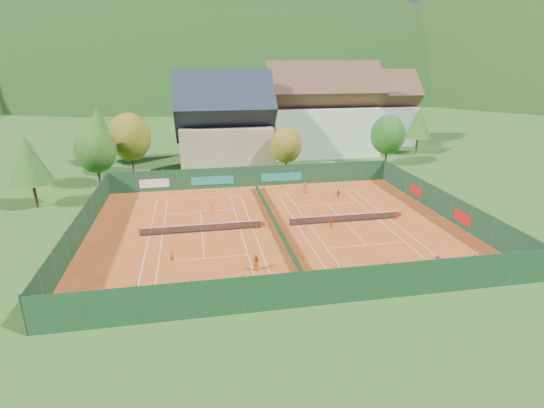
{
  "coord_description": "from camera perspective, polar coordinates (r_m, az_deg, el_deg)",
  "views": [
    {
      "loc": [
        -8.32,
        -42.53,
        17.59
      ],
      "look_at": [
        0.0,
        2.0,
        2.0
      ],
      "focal_mm": 28.0,
      "sensor_mm": 36.0,
      "label": 1
    }
  ],
  "objects": [
    {
      "name": "tree_east_front",
      "position": [
        74.96,
        15.31,
        8.96
      ],
      "size": [
        5.72,
        5.72,
        8.69
      ],
      "color": "#412917",
      "rests_on": "ground"
    },
    {
      "name": "player_right_far_b",
      "position": [
        57.0,
        8.86,
        1.42
      ],
      "size": [
        1.14,
        0.45,
        1.2
      ],
      "primitive_type": "imported",
      "rotation": [
        0.0,
        0.0,
        3.23
      ],
      "color": "orange",
      "rests_on": "ground"
    },
    {
      "name": "clay_pad",
      "position": [
        46.77,
        0.45,
        -3.1
      ],
      "size": [
        40.0,
        32.0,
        0.01
      ],
      "primitive_type": "cube",
      "color": "#B7481A",
      "rests_on": "ground"
    },
    {
      "name": "loose_ball_0",
      "position": [
        38.66,
        -6.9,
        -8.17
      ],
      "size": [
        0.07,
        0.07,
        0.07
      ],
      "primitive_type": "sphere",
      "color": "#CCD833",
      "rests_on": "ground"
    },
    {
      "name": "court_divider",
      "position": [
        46.58,
        0.45,
        -2.53
      ],
      "size": [
        0.03,
        28.8,
        1.0
      ],
      "color": "#13341B",
      "rests_on": "ground"
    },
    {
      "name": "court_markings_left",
      "position": [
        46.02,
        -9.4,
        -3.73
      ],
      "size": [
        11.03,
        23.83,
        0.0
      ],
      "color": "white",
      "rests_on": "ground"
    },
    {
      "name": "mountain_backdrop",
      "position": [
        284.28,
        -2.94,
        7.35
      ],
      "size": [
        820.0,
        530.0,
        242.0
      ],
      "color": "black",
      "rests_on": "ground"
    },
    {
      "name": "tennis_net_right",
      "position": [
        48.7,
        9.92,
        -1.84
      ],
      "size": [
        13.3,
        0.1,
        1.02
      ],
      "color": "#59595B",
      "rests_on": "ground"
    },
    {
      "name": "hotel_block_a",
      "position": [
        82.84,
        6.72,
        11.79
      ],
      "size": [
        21.6,
        11.0,
        17.25
      ],
      "color": "silver",
      "rests_on": "ground"
    },
    {
      "name": "chalet",
      "position": [
        73.55,
        -6.42,
        10.3
      ],
      "size": [
        16.2,
        12.0,
        16.0
      ],
      "color": "#C4AE8A",
      "rests_on": "ground"
    },
    {
      "name": "player_right_near",
      "position": [
        46.81,
        7.94,
        -2.42
      ],
      "size": [
        0.82,
        0.53,
        1.3
      ],
      "primitive_type": "imported",
      "rotation": [
        0.0,
        0.0,
        0.3
      ],
      "color": "#CB5612",
      "rests_on": "ground"
    },
    {
      "name": "tree_west_front",
      "position": [
        65.16,
        -22.66,
        6.74
      ],
      "size": [
        5.72,
        5.72,
        8.69
      ],
      "color": "#4D311B",
      "rests_on": "ground"
    },
    {
      "name": "fence_north",
      "position": [
        61.21,
        -2.83,
        3.7
      ],
      "size": [
        40.0,
        0.1,
        3.0
      ],
      "color": "#153C21",
      "rests_on": "ground"
    },
    {
      "name": "tennis_net_left",
      "position": [
        45.84,
        -9.23,
        -3.15
      ],
      "size": [
        13.3,
        0.1,
        1.02
      ],
      "color": "#59595B",
      "rests_on": "ground"
    },
    {
      "name": "tree_west_side",
      "position": [
        59.11,
        -29.92,
        5.21
      ],
      "size": [
        5.04,
        5.04,
        9.0
      ],
      "color": "#432817",
      "rests_on": "ground"
    },
    {
      "name": "ball_hopper",
      "position": [
        41.16,
        21.36,
        -6.86
      ],
      "size": [
        0.34,
        0.34,
        0.8
      ],
      "color": "slate",
      "rests_on": "ground"
    },
    {
      "name": "loose_ball_3",
      "position": [
        51.29,
        -5.03,
        -1.1
      ],
      "size": [
        0.07,
        0.07,
        0.07
      ],
      "primitive_type": "sphere",
      "color": "#CCD833",
      "rests_on": "ground"
    },
    {
      "name": "player_left_near",
      "position": [
        39.65,
        -13.3,
        -6.92
      ],
      "size": [
        0.53,
        0.45,
        1.23
      ],
      "primitive_type": "imported",
      "rotation": [
        0.0,
        0.0,
        0.42
      ],
      "color": "#E45814",
      "rests_on": "ground"
    },
    {
      "name": "tree_east_mid",
      "position": [
        86.48,
        19.15,
        10.31
      ],
      "size": [
        5.04,
        5.04,
        9.0
      ],
      "color": "#4C361B",
      "rests_on": "ground"
    },
    {
      "name": "player_left_mid",
      "position": [
        37.14,
        -2.16,
        -7.99
      ],
      "size": [
        0.93,
        0.9,
        1.5
      ],
      "primitive_type": "imported",
      "rotation": [
        0.0,
        0.0,
        -0.67
      ],
      "color": "#D45C12",
      "rests_on": "ground"
    },
    {
      "name": "tree_east_back",
      "position": [
        90.04,
        12.16,
        11.66
      ],
      "size": [
        7.15,
        7.15,
        10.86
      ],
      "color": "#422E17",
      "rests_on": "ground"
    },
    {
      "name": "tree_west_mid",
      "position": [
        70.16,
        -18.58,
        8.56
      ],
      "size": [
        6.44,
        6.44,
        9.78
      ],
      "color": "#4C2B1B",
      "rests_on": "ground"
    },
    {
      "name": "hotel_block_b",
      "position": [
        95.27,
        13.51,
        11.87
      ],
      "size": [
        17.28,
        10.0,
        15.5
      ],
      "color": "silver",
      "rests_on": "ground"
    },
    {
      "name": "tree_center",
      "position": [
        67.34,
        1.91,
        7.96
      ],
      "size": [
        5.01,
        5.01,
        7.6
      ],
      "color": "#452F18",
      "rests_on": "ground"
    },
    {
      "name": "loose_ball_2",
      "position": [
        50.6,
        4.72,
        -1.38
      ],
      "size": [
        0.07,
        0.07,
        0.07
      ],
      "primitive_type": "sphere",
      "color": "#CCD833",
      "rests_on": "ground"
    },
    {
      "name": "player_left_far",
      "position": [
        50.89,
        -8.19,
        -0.62
      ],
      "size": [
        0.91,
        0.57,
        1.35
      ],
      "primitive_type": "imported",
      "rotation": [
        0.0,
        0.0,
        3.22
      ],
      "color": "orange",
      "rests_on": "ground"
    },
    {
      "name": "ground",
      "position": [
        46.78,
        0.45,
        -3.12
      ],
      "size": [
        600.0,
        600.0,
        0.0
      ],
      "primitive_type": "plane",
      "color": "#2B561A",
      "rests_on": "ground"
    },
    {
      "name": "fence_south",
      "position": [
        32.12,
        6.02,
        -11.18
      ],
      "size": [
        40.0,
        0.04,
        3.0
      ],
      "color": "#153A1D",
      "rests_on": "ground"
    },
    {
      "name": "loose_ball_1",
      "position": [
        40.48,
        11.12,
        -7.1
      ],
      "size": [
        0.07,
        0.07,
        0.07
      ],
      "primitive_type": "sphere",
      "color": "#CCD833",
      "rests_on": "ground"
    },
    {
      "name": "tree_west_back",
      "position": [
        78.87,
        -22.27,
        9.7
      ],
      "size": [
        5.6,
        5.6,
        10.0
      ],
      "color": "#482E19",
      "rests_on": "ground"
    },
    {
      "name": "fence_west",
      "position": [
        46.95,
        -24.29,
        -2.82
      ],
      "size": [
        0.04,
        32.0,
        3.0
      ],
      "color": "#13361D",
      "rests_on": "ground"
    },
    {
      "name": "fence_east",
      "position": [
        53.62,
        21.92,
        0.09
      ],
      "size": [
        0.09,
        32.0,
        3.0
      ],
      "color": "#13351E",
      "rests_on": "ground"
    },
    {
      "name": "court_markings_right",
      "position": [
        48.83,
        9.71,
        -2.4
      ],
      "size": [
        11.03,
        23.83,
        0.0
      ],
      "color": "white",
      "rests_on": "ground"
    },
    {
      "name": "player_right_far_a",
      "position": [
        58.35,
        4.44,
        2.19
      ],
      "size": [
        0.8,
        0.56,
        1.55
      ],
      "primitive_type": "imported",
      "rotation": [
        0.0,
        0.0,
        3.05
      ],
      "color": "#D95213",
      "rests_on": "ground"
    }
  ]
}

